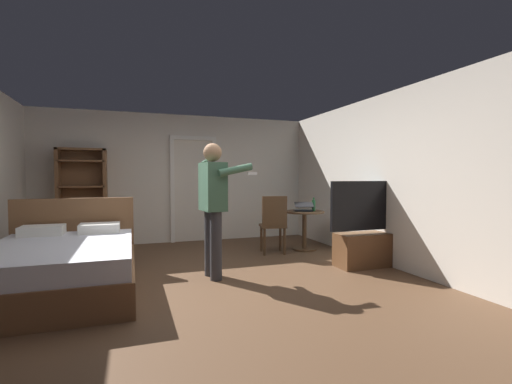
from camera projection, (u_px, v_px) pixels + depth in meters
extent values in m
plane|color=brown|center=(210.00, 284.00, 4.40)|extent=(6.59, 6.59, 0.00)
cube|color=silver|center=(178.00, 179.00, 7.22)|extent=(5.56, 0.12, 2.55)
cube|color=silver|center=(393.00, 179.00, 5.24)|extent=(0.12, 6.23, 2.55)
cube|color=white|center=(172.00, 191.00, 7.11)|extent=(0.08, 0.08, 2.05)
cube|color=white|center=(214.00, 191.00, 7.40)|extent=(0.08, 0.08, 2.05)
cube|color=white|center=(193.00, 138.00, 7.21)|extent=(0.93, 0.08, 0.08)
cube|color=brown|center=(62.00, 279.00, 3.99)|extent=(1.53, 2.10, 0.35)
cube|color=white|center=(62.00, 254.00, 3.98)|extent=(1.47, 2.04, 0.22)
cube|color=brown|center=(75.00, 235.00, 4.93)|extent=(1.53, 0.08, 1.02)
cube|color=white|center=(42.00, 230.00, 4.56)|extent=(0.50, 0.34, 0.12)
cube|color=white|center=(100.00, 228.00, 4.79)|extent=(0.50, 0.34, 0.12)
cube|color=brown|center=(58.00, 200.00, 6.30)|extent=(0.06, 0.32, 1.82)
cube|color=brown|center=(106.00, 199.00, 6.55)|extent=(0.06, 0.32, 1.82)
cube|color=brown|center=(81.00, 149.00, 6.38)|extent=(0.83, 0.32, 0.04)
cube|color=brown|center=(84.00, 199.00, 6.56)|extent=(0.83, 0.02, 1.82)
cube|color=brown|center=(83.00, 237.00, 6.45)|extent=(0.77, 0.32, 0.03)
cylinder|color=#774455|center=(95.00, 232.00, 6.51)|extent=(0.07, 0.07, 0.11)
cube|color=brown|center=(83.00, 212.00, 6.43)|extent=(0.77, 0.32, 0.03)
cube|color=brown|center=(82.00, 187.00, 6.41)|extent=(0.77, 0.32, 0.03)
cube|color=brown|center=(82.00, 161.00, 6.39)|extent=(0.77, 0.32, 0.03)
cube|color=brown|center=(367.00, 250.00, 5.26)|extent=(0.93, 0.40, 0.49)
cube|color=black|center=(368.00, 205.00, 5.21)|extent=(1.23, 0.05, 0.71)
cube|color=#3E91CB|center=(367.00, 205.00, 5.24)|extent=(1.17, 0.01, 0.65)
cylinder|color=#4C331E|center=(304.00, 231.00, 6.42)|extent=(0.08, 0.08, 0.67)
cylinder|color=#4C331E|center=(304.00, 249.00, 6.43)|extent=(0.42, 0.42, 0.03)
cylinder|color=#4C331E|center=(304.00, 212.00, 6.40)|extent=(0.71, 0.71, 0.03)
cube|color=black|center=(303.00, 210.00, 6.39)|extent=(0.37, 0.31, 0.02)
cube|color=black|center=(304.00, 205.00, 6.27)|extent=(0.36, 0.28, 0.08)
cube|color=navy|center=(304.00, 205.00, 6.27)|extent=(0.33, 0.24, 0.06)
cylinder|color=#245328|center=(314.00, 206.00, 6.37)|extent=(0.06, 0.06, 0.19)
cylinder|color=#245328|center=(314.00, 199.00, 6.36)|extent=(0.03, 0.03, 0.05)
cylinder|color=#4C331E|center=(280.00, 238.00, 6.34)|extent=(0.04, 0.04, 0.45)
cylinder|color=#4C331E|center=(261.00, 239.00, 6.30)|extent=(0.04, 0.04, 0.45)
cylinder|color=#4C331E|center=(284.00, 242.00, 6.01)|extent=(0.04, 0.04, 0.45)
cylinder|color=#4C331E|center=(265.00, 242.00, 5.96)|extent=(0.04, 0.04, 0.45)
cube|color=#4C331E|center=(273.00, 226.00, 6.14)|extent=(0.49, 0.49, 0.04)
cube|color=#4C331E|center=(275.00, 211.00, 5.96)|extent=(0.42, 0.12, 0.50)
cylinder|color=#333338|center=(210.00, 243.00, 4.76)|extent=(0.15, 0.15, 0.88)
cylinder|color=#333338|center=(216.00, 246.00, 4.54)|extent=(0.15, 0.15, 0.88)
cube|color=#3F664C|center=(213.00, 187.00, 4.61)|extent=(0.30, 0.45, 0.62)
sphere|color=#936B4C|center=(213.00, 152.00, 4.60)|extent=(0.24, 0.24, 0.24)
cylinder|color=#3F664C|center=(213.00, 178.00, 4.87)|extent=(0.35, 0.12, 0.50)
cylinder|color=#3F664C|center=(235.00, 170.00, 4.48)|extent=(0.46, 0.13, 0.18)
cube|color=white|center=(252.00, 173.00, 4.55)|extent=(0.12, 0.05, 0.04)
cube|color=#4C1919|center=(102.00, 248.00, 5.49)|extent=(0.58, 0.34, 0.45)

